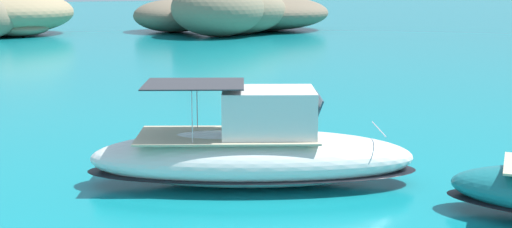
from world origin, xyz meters
name	(u,v)px	position (x,y,z in m)	size (l,w,h in m)	color
islet_large	(235,12)	(14.87, 72.59, 2.54)	(26.86, 24.99, 6.34)	#756651
motorboat_white	(254,153)	(-2.68, 13.97, 1.02)	(10.76, 6.12, 3.23)	white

